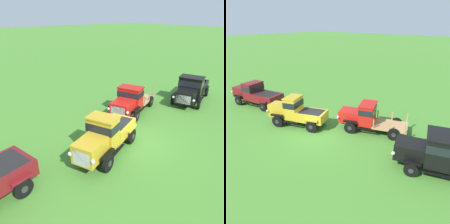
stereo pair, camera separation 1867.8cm
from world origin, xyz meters
The scene contains 4 objects.
ground_plane centered at (0.00, 0.00, 0.00)m, with size 240.00×240.00×0.00m, color #47842D.
vintage_truck_second_in_line centered at (-2.29, 0.15, 1.11)m, with size 4.80×3.13×2.27m.
vintage_truck_midrow_center centered at (2.17, 2.89, 1.08)m, with size 5.25×3.44×2.08m.
vintage_truck_far_side centered at (8.18, 1.51, 1.08)m, with size 5.73×3.46×2.20m.
Camera 1 is at (-8.39, -7.55, 6.90)m, focal length 35.00 mm.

